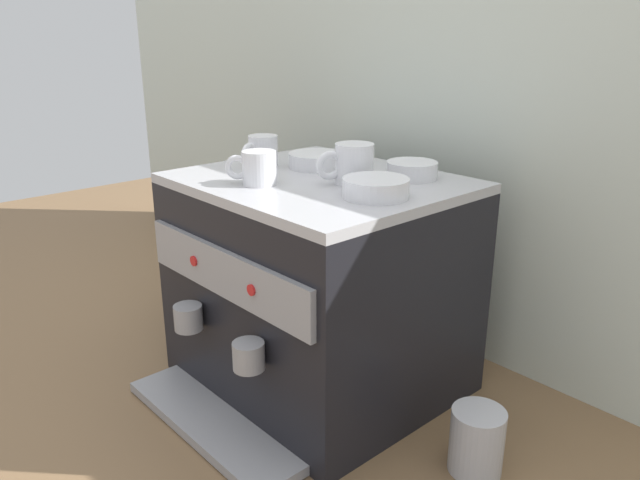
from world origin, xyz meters
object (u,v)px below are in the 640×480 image
object	(u,v)px
ceramic_cup_2	(352,164)
ceramic_bowl_0	(376,188)
ceramic_bowl_2	(412,170)
ceramic_cup_0	(262,151)
milk_pitcher	(476,441)
ceramic_cup_1	(257,168)
coffee_grinder	(225,240)
espresso_machine	(318,285)
ceramic_bowl_1	(317,160)

from	to	relation	value
ceramic_cup_2	ceramic_bowl_0	bearing A→B (deg)	-22.25
ceramic_cup_2	ceramic_bowl_2	world-z (taller)	ceramic_cup_2
ceramic_cup_2	ceramic_bowl_2	xyz separation A→B (m)	(0.05, 0.12, -0.02)
ceramic_cup_0	milk_pitcher	distance (m)	0.71
milk_pitcher	ceramic_cup_1	bearing A→B (deg)	-164.92
ceramic_cup_0	coffee_grinder	xyz separation A→B (m)	(-0.27, 0.07, -0.28)
espresso_machine	ceramic_bowl_0	world-z (taller)	ceramic_bowl_0
espresso_machine	milk_pitcher	bearing A→B (deg)	0.40
ceramic_cup_0	ceramic_cup_2	distance (m)	0.24
ceramic_cup_0	ceramic_bowl_0	bearing A→B (deg)	-0.72
ceramic_cup_0	coffee_grinder	bearing A→B (deg)	165.74
ceramic_cup_1	coffee_grinder	size ratio (longest dim) A/B	0.21
ceramic_bowl_1	milk_pitcher	size ratio (longest dim) A/B	1.03
ceramic_bowl_1	milk_pitcher	distance (m)	0.63
ceramic_cup_0	ceramic_bowl_1	world-z (taller)	ceramic_cup_0
ceramic_cup_0	ceramic_cup_2	xyz separation A→B (m)	(0.23, 0.04, 0.00)
ceramic_cup_1	ceramic_cup_0	bearing A→B (deg)	139.92
ceramic_cup_0	ceramic_cup_1	size ratio (longest dim) A/B	1.12
espresso_machine	ceramic_bowl_1	world-z (taller)	ceramic_bowl_1
ceramic_bowl_2	milk_pitcher	bearing A→B (deg)	-25.62
ceramic_cup_2	ceramic_bowl_1	world-z (taller)	ceramic_cup_2
ceramic_cup_0	ceramic_cup_1	world-z (taller)	ceramic_cup_0
ceramic_bowl_0	ceramic_cup_2	bearing A→B (deg)	157.75
ceramic_cup_2	milk_pitcher	distance (m)	0.54
ceramic_bowl_2	ceramic_cup_1	bearing A→B (deg)	-122.49
ceramic_cup_1	ceramic_bowl_2	size ratio (longest dim) A/B	0.86
ceramic_bowl_2	espresso_machine	bearing A→B (deg)	-131.33
espresso_machine	coffee_grinder	distance (m)	0.43
ceramic_cup_2	ceramic_bowl_0	xyz separation A→B (m)	(0.10, -0.04, -0.02)
ceramic_cup_0	ceramic_bowl_1	xyz separation A→B (m)	(0.08, 0.08, -0.02)
espresso_machine	ceramic_cup_0	world-z (taller)	ceramic_cup_0
ceramic_cup_1	ceramic_cup_2	world-z (taller)	ceramic_cup_2
ceramic_cup_1	ceramic_cup_2	bearing A→B (deg)	51.22
ceramic_bowl_0	milk_pitcher	bearing A→B (deg)	5.29
ceramic_cup_1	milk_pitcher	bearing A→B (deg)	15.08
ceramic_bowl_2	coffee_grinder	size ratio (longest dim) A/B	0.25
ceramic_bowl_0	ceramic_cup_1	bearing A→B (deg)	-155.17
ceramic_bowl_1	coffee_grinder	xyz separation A→B (m)	(-0.35, -0.01, -0.26)
espresso_machine	ceramic_cup_1	distance (m)	0.29
ceramic_bowl_0	milk_pitcher	world-z (taller)	ceramic_bowl_0
ceramic_cup_0	ceramic_bowl_0	world-z (taller)	ceramic_cup_0
ceramic_cup_2	ceramic_bowl_0	world-z (taller)	ceramic_cup_2
ceramic_bowl_0	ceramic_bowl_1	world-z (taller)	ceramic_bowl_0
ceramic_cup_2	milk_pitcher	size ratio (longest dim) A/B	0.95
espresso_machine	milk_pitcher	size ratio (longest dim) A/B	4.81
espresso_machine	ceramic_bowl_1	size ratio (longest dim) A/B	4.66
ceramic_cup_0	ceramic_cup_2	bearing A→B (deg)	8.96
coffee_grinder	espresso_machine	bearing A→B (deg)	-7.09
ceramic_cup_0	ceramic_bowl_2	size ratio (longest dim) A/B	0.97
espresso_machine	ceramic_cup_1	size ratio (longest dim) A/B	6.54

